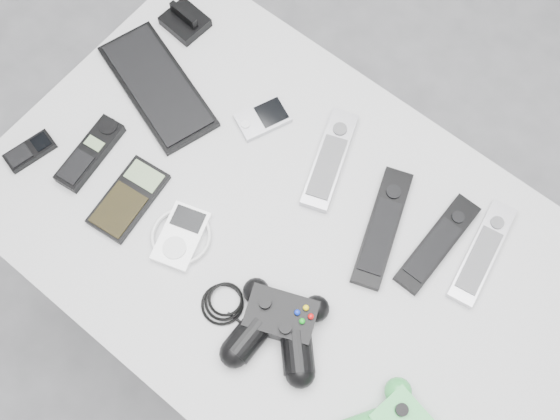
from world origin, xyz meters
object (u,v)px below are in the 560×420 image
Objects in this scene: remote_black_a at (382,227)px; remote_silver_b at (482,252)px; desk at (288,245)px; cordless_handset at (90,153)px; pda at (263,118)px; remote_black_b at (438,243)px; pda_keyboard at (157,86)px; mobile_phone at (30,151)px; mp3_player at (181,236)px; remote_silver_a at (330,159)px; controller_black at (278,325)px; calculator at (128,199)px.

remote_silver_b is (0.16, 0.07, -0.00)m from remote_black_a.
desk is 7.09× the size of cordless_handset.
pda is 0.48× the size of remote_black_b.
remote_silver_b is at bearing 27.22° from pda_keyboard.
remote_silver_b reaches higher than desk.
remote_silver_b is at bearing 32.64° from desk.
mobile_phone is 0.80× the size of mp3_player.
remote_silver_a is at bearing 100.54° from desk.
remote_black_b is at bearing 16.15° from cordless_handset.
remote_silver_b is 2.18× the size of mobile_phone.
mobile_phone is (-0.29, -0.32, 0.00)m from pda.
remote_black_b is 1.75× the size of mp3_player.
remote_black_b is at bearing 19.39° from mp3_player.
remote_silver_a is at bearing 175.30° from remote_silver_b.
remote_silver_b is 0.73× the size of controller_black.
desk is at bearing -15.75° from pda.
pda_keyboard is at bearing -172.32° from remote_black_b.
mp3_player reaches higher than remote_black_b.
mobile_phone is (-0.47, -0.18, 0.07)m from desk.
pda is 0.47m from remote_silver_b.
remote_silver_a is 1.77× the size of mp3_player.
remote_black_a is at bearing -157.77° from remote_black_b.
mobile_phone is 0.57m from controller_black.
remote_silver_b reaches higher than calculator.
controller_black is at bearing -130.16° from remote_silver_b.
pda is at bearing 45.04° from cordless_handset.
pda_keyboard is 2.40× the size of mp3_player.
pda_keyboard is at bearing 164.55° from remote_black_a.
desk is 5.41× the size of remote_silver_b.
remote_black_b is (0.60, 0.07, 0.00)m from pda_keyboard.
pda is at bearing 110.92° from controller_black.
remote_silver_a is (0.15, 0.01, 0.00)m from pda.
mobile_phone is 0.34m from mp3_player.
remote_silver_a reaches higher than desk.
controller_black is at bearing -6.55° from pda_keyboard.
remote_black_a is at bearing 23.76° from mp3_player.
pda_keyboard is 0.18m from cordless_handset.
cordless_handset is (-0.51, -0.22, 0.00)m from remote_black_a.
remote_silver_b is 1.31× the size of cordless_handset.
cordless_handset is (-0.38, -0.11, 0.08)m from desk.
controller_black is at bearing 16.79° from mobile_phone.
desk is at bearing 33.71° from mobile_phone.
mobile_phone reaches higher than desk.
remote_black_a reaches higher than remote_silver_b.
remote_silver_b is (0.47, 0.03, 0.00)m from pda.
cordless_handset reaches higher than remote_silver_b.
pda_keyboard is at bearing -136.43° from pda.
remote_silver_b is 0.84m from mobile_phone.
mobile_phone is (-0.76, -0.36, -0.00)m from remote_silver_b.
remote_black_a is (0.30, -0.04, 0.00)m from pda.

